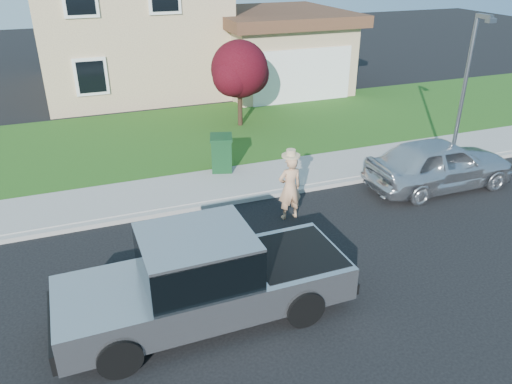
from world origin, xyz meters
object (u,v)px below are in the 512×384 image
(pickup_truck, at_px, (205,279))
(trash_bin, at_px, (222,153))
(woman, at_px, (290,186))
(street_lamp, at_px, (465,90))
(ornamental_tree, at_px, (240,72))
(sedan, at_px, (440,164))

(pickup_truck, bearing_deg, trash_bin, 69.41)
(pickup_truck, distance_m, woman, 4.22)
(street_lamp, bearing_deg, ornamental_tree, 121.27)
(woman, xyz_separation_m, ornamental_tree, (1.19, 7.25, 1.26))
(pickup_truck, bearing_deg, woman, 43.41)
(pickup_truck, height_order, ornamental_tree, ornamental_tree)
(sedan, xyz_separation_m, ornamental_tree, (-3.57, 7.08, 1.41))
(woman, bearing_deg, sedan, -178.71)
(ornamental_tree, bearing_deg, sedan, -63.24)
(pickup_truck, distance_m, street_lamp, 9.45)
(trash_bin, bearing_deg, pickup_truck, -93.24)
(sedan, xyz_separation_m, trash_bin, (-5.56, 3.09, -0.04))
(woman, relative_size, trash_bin, 1.75)
(pickup_truck, bearing_deg, sedan, 20.92)
(sedan, bearing_deg, woman, 92.31)
(pickup_truck, xyz_separation_m, woman, (3.01, 2.95, 0.05))
(ornamental_tree, bearing_deg, street_lamp, -56.84)
(street_lamp, bearing_deg, trash_bin, 155.15)
(sedan, bearing_deg, street_lamp, -63.51)
(pickup_truck, relative_size, ornamental_tree, 1.72)
(woman, bearing_deg, trash_bin, -76.97)
(street_lamp, bearing_deg, woman, -176.06)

